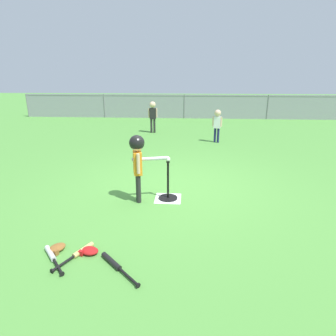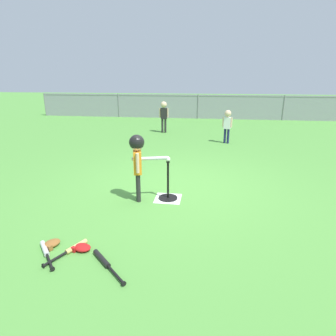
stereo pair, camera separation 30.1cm
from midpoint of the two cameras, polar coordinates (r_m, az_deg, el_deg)
ground_plane at (r=5.36m, az=3.38°, el=-3.88°), size 60.00×60.00×0.00m
home_plate at (r=4.87m, az=1.78°, el=-6.14°), size 0.44×0.44×0.01m
batting_tee at (r=4.83m, az=1.79°, el=-5.05°), size 0.32×0.32×0.66m
baseball_on_tee at (r=4.63m, az=1.86°, el=1.76°), size 0.07×0.07×0.07m
batter_child at (r=4.56m, az=-4.23°, el=2.70°), size 0.62×0.32×1.12m
fielder_near_left at (r=8.98m, az=12.80°, el=8.97°), size 0.29×0.20×1.02m
fielder_near_right at (r=10.49m, az=-0.01°, el=11.04°), size 0.33×0.22×1.13m
spare_bat_silver at (r=3.71m, az=-21.19°, el=-15.36°), size 0.43×0.50×0.06m
spare_bat_wood at (r=3.65m, az=-16.42°, el=-15.38°), size 0.31×0.56×0.06m
spare_bat_black at (r=3.36m, az=-10.03°, el=-18.09°), size 0.53×0.53×0.06m
glove_by_plate at (r=3.64m, az=-14.60°, el=-15.26°), size 0.25×0.21×0.07m
glove_near_bats at (r=3.82m, az=-20.23°, el=-14.13°), size 0.24×0.27×0.07m
outfield_fence at (r=14.23m, az=6.65°, el=12.30°), size 16.06×0.06×1.15m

